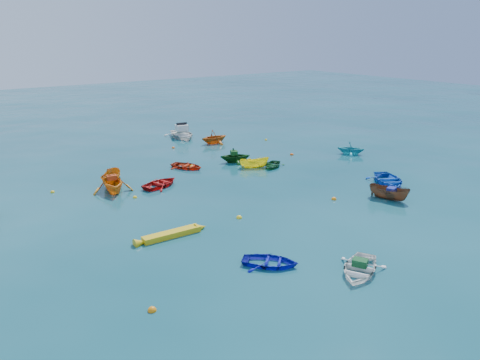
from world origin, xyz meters
TOP-DOWN VIEW (x-y plane):
  - ground at (0.00, 0.00)m, footprint 160.00×160.00m
  - dinghy_blue_sw at (-6.08, -5.85)m, footprint 3.27×3.32m
  - dinghy_white_near at (-3.19, -8.87)m, footprint 3.80×3.42m
  - sampan_brown_mid at (6.34, -3.31)m, footprint 1.84×2.96m
  - dinghy_blue_se at (9.12, -1.18)m, footprint 4.25×4.58m
  - dinghy_orange_w at (-8.10, 9.16)m, footprint 3.39×3.75m
  - sampan_yellow_mid at (3.72, 8.10)m, footprint 2.59×1.95m
  - dinghy_green_e at (5.06, 7.39)m, footprint 3.07×2.89m
  - dinghy_cyan_se at (13.66, 6.44)m, footprint 3.08×3.15m
  - dinghy_red_nw at (-4.80, 8.24)m, footprint 3.48×2.92m
  - sampan_orange_n at (-7.63, 10.57)m, footprint 2.65×3.14m
  - dinghy_green_n at (3.38, 10.37)m, footprint 3.25×3.08m
  - dinghy_red_far at (-0.92, 11.22)m, footprint 3.04×3.40m
  - dinghy_orange_far at (5.83, 17.46)m, footprint 2.85×2.46m
  - kayak_yellow at (-8.36, -0.11)m, footprint 4.05×0.75m
  - motorboat_white at (4.52, 21.75)m, footprint 3.90×4.92m
  - tarp_green_a at (-3.10, -8.82)m, footprint 0.77×0.84m
  - tarp_blue_a at (6.39, -3.45)m, footprint 0.79×0.68m
  - tarp_orange_a at (-8.09, 9.21)m, footprint 0.76×0.63m
  - tarp_green_b at (3.29, 10.42)m, footprint 0.79×0.88m
  - buoy_or_a at (-12.42, -6.04)m, footprint 0.37×0.37m
  - buoy_ye_a at (-3.78, -0.12)m, footprint 0.36×0.36m
  - buoy_or_b at (3.31, -1.20)m, footprint 0.35×0.35m
  - buoy_ye_b at (-7.39, 6.99)m, footprint 0.29×0.29m
  - buoy_or_c at (-7.40, 10.61)m, footprint 0.30×0.30m
  - buoy_ye_c at (-0.38, 11.31)m, footprint 0.38×0.38m
  - buoy_or_d at (9.04, 9.37)m, footprint 0.34×0.34m
  - buoy_ye_d at (-11.62, 11.42)m, footprint 0.30×0.30m
  - buoy_or_e at (1.50, 18.08)m, footprint 0.31×0.31m
  - buoy_ye_e at (10.97, 15.51)m, footprint 0.29×0.29m

SIDE VIEW (x-z plane):
  - ground at x=0.00m, z-range 0.00..0.00m
  - dinghy_blue_sw at x=-6.08m, z-range -0.28..0.28m
  - dinghy_white_near at x=-3.19m, z-range -0.32..0.32m
  - sampan_brown_mid at x=6.34m, z-range -0.54..0.54m
  - dinghy_blue_se at x=9.12m, z-range -0.39..0.39m
  - dinghy_orange_w at x=-8.10m, z-range -0.86..0.86m
  - sampan_yellow_mid at x=3.72m, z-range -0.47..0.47m
  - dinghy_green_e at x=5.06m, z-range -0.26..0.26m
  - dinghy_cyan_se at x=13.66m, z-range -0.63..0.63m
  - dinghy_red_nw at x=-4.80m, z-range -0.31..0.31m
  - sampan_orange_n at x=-7.63m, z-range -0.59..0.59m
  - dinghy_green_n at x=3.38m, z-range -0.67..0.67m
  - dinghy_red_far at x=-0.92m, z-range -0.29..0.29m
  - dinghy_orange_far at x=5.83m, z-range -0.75..0.75m
  - kayak_yellow at x=-8.36m, z-range -0.20..0.20m
  - motorboat_white at x=4.52m, z-range -0.76..0.76m
  - buoy_or_a at x=-12.42m, z-range -0.19..0.19m
  - buoy_ye_a at x=-3.78m, z-range -0.18..0.18m
  - buoy_or_b at x=3.31m, z-range -0.17..0.17m
  - buoy_ye_b at x=-7.39m, z-range -0.15..0.15m
  - buoy_or_c at x=-7.40m, z-range -0.15..0.15m
  - buoy_ye_c at x=-0.38m, z-range -0.19..0.19m
  - buoy_or_d at x=9.04m, z-range -0.17..0.17m
  - buoy_ye_d at x=-11.62m, z-range -0.15..0.15m
  - buoy_or_e at x=1.50m, z-range -0.16..0.16m
  - buoy_ye_e at x=10.97m, z-range -0.15..0.15m
  - tarp_green_a at x=-3.10m, z-range 0.32..0.65m
  - tarp_blue_a at x=6.39m, z-range 0.54..0.86m
  - tarp_green_b at x=3.29m, z-range 0.67..1.02m
  - tarp_orange_a at x=-8.09m, z-range 0.86..1.19m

